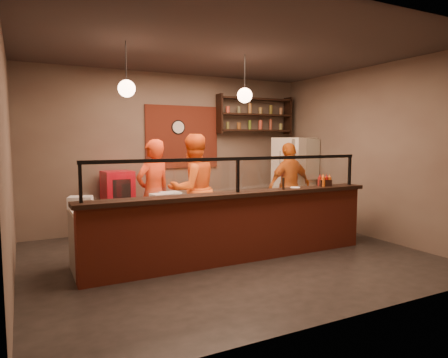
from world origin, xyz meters
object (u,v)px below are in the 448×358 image
wall_clock (178,127)px  red_cooler (118,204)px  cook_left (154,193)px  pepper_mill (283,184)px  cook_mid (193,189)px  cook_right (289,186)px  fridge (295,180)px  condiment_caddy (325,183)px  pizza_dough (197,199)px

wall_clock → red_cooler: size_ratio=0.24×
cook_left → pepper_mill: (1.66, -1.47, 0.23)m
wall_clock → cook_mid: (-0.28, -1.45, -1.13)m
cook_right → fridge: (0.55, 0.55, 0.05)m
wall_clock → cook_right: 2.62m
cook_mid → fridge: cook_mid is taller
cook_mid → condiment_caddy: 2.28m
cook_left → condiment_caddy: 2.92m
red_cooler → pepper_mill: 3.26m
wall_clock → pizza_dough: wall_clock is taller
cook_mid → pepper_mill: size_ratio=10.49×
cook_mid → pizza_dough: 0.76m
cook_right → pepper_mill: size_ratio=9.63×
fridge → condiment_caddy: size_ratio=9.55×
cook_right → red_cooler: 3.44m
red_cooler → fridge: bearing=-11.4°
cook_right → pepper_mill: bearing=46.2°
cook_left → cook_mid: cook_mid is taller
cook_left → pepper_mill: bearing=118.1°
pizza_dough → cook_mid: bearing=72.2°
pepper_mill → condiment_caddy: bearing=4.3°
cook_left → fridge: fridge is taller
pizza_dough → cook_left: bearing=118.1°
cook_right → fridge: fridge is taller
cook_right → fridge: size_ratio=0.94×
cook_right → pepper_mill: cook_right is taller
cook_left → cook_right: cook_left is taller
pizza_dough → condiment_caddy: bearing=-14.9°
red_cooler → wall_clock: bearing=7.5°
fridge → condiment_caddy: bearing=-131.1°
cook_right → condiment_caddy: cook_right is taller
cook_right → condiment_caddy: (-0.35, -1.46, 0.22)m
condiment_caddy → wall_clock: bearing=120.4°
wall_clock → pizza_dough: size_ratio=0.66×
cook_left → pizza_dough: cook_left is taller
fridge → pepper_mill: 2.76m
cook_mid → cook_left: bearing=-20.0°
cook_right → pepper_mill: (-1.25, -1.53, 0.26)m
cook_right → red_cooler: bearing=-20.7°
fridge → pepper_mill: fridge is taller
cook_left → red_cooler: cook_left is taller
cook_left → fridge: bearing=169.7°
red_cooler → pepper_mill: bearing=-55.9°
cook_left → red_cooler: size_ratio=1.48×
cook_left → condiment_caddy: bearing=130.9°
cook_right → condiment_caddy: size_ratio=9.02×
cook_mid → pizza_dough: cook_mid is taller
cook_right → pizza_dough: bearing=15.5°
pepper_mill → wall_clock: bearing=104.1°
fridge → red_cooler: fridge is taller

